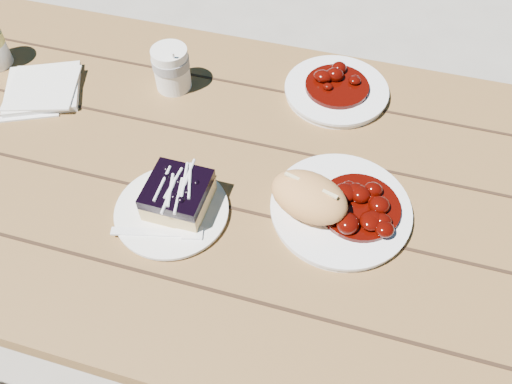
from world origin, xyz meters
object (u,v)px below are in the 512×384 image
(second_plate, at_px, (336,91))
(picnic_table, at_px, (250,223))
(blueberry_cake, at_px, (178,195))
(dessert_plate, at_px, (172,211))
(coffee_cup, at_px, (172,69))
(bread_roll, at_px, (309,197))
(main_plate, at_px, (340,210))

(second_plate, bearing_deg, picnic_table, -113.38)
(blueberry_cake, xyz_separation_m, second_plate, (0.21, 0.37, -0.03))
(picnic_table, distance_m, dessert_plate, 0.23)
(coffee_cup, height_order, second_plate, coffee_cup)
(coffee_cup, bearing_deg, bread_roll, -35.99)
(coffee_cup, bearing_deg, second_plate, 11.59)
(main_plate, xyz_separation_m, dessert_plate, (-0.28, -0.08, -0.00))
(blueberry_cake, bearing_deg, dessert_plate, -122.99)
(picnic_table, relative_size, bread_roll, 14.63)
(picnic_table, distance_m, bread_roll, 0.25)
(picnic_table, bearing_deg, coffee_cup, 139.11)
(bread_roll, relative_size, coffee_cup, 1.46)
(picnic_table, distance_m, coffee_cup, 0.36)
(main_plate, bearing_deg, second_plate, 101.62)
(main_plate, height_order, second_plate, same)
(blueberry_cake, height_order, second_plate, blueberry_cake)
(bread_roll, bearing_deg, coffee_cup, 144.01)
(main_plate, xyz_separation_m, blueberry_cake, (-0.27, -0.07, 0.03))
(blueberry_cake, relative_size, coffee_cup, 1.10)
(picnic_table, xyz_separation_m, second_plate, (0.11, 0.27, 0.17))
(dessert_plate, xyz_separation_m, blueberry_cake, (0.01, 0.02, 0.03))
(blueberry_cake, distance_m, coffee_cup, 0.33)
(second_plate, bearing_deg, bread_roll, -88.74)
(dessert_plate, relative_size, coffee_cup, 2.06)
(main_plate, height_order, coffee_cup, coffee_cup)
(bread_roll, relative_size, dessert_plate, 0.71)
(main_plate, relative_size, coffee_cup, 2.56)
(main_plate, distance_m, blueberry_cake, 0.28)
(bread_roll, bearing_deg, blueberry_cake, -167.90)
(dessert_plate, height_order, blueberry_cake, blueberry_cake)
(picnic_table, relative_size, blueberry_cake, 19.42)
(dessert_plate, relative_size, second_plate, 0.90)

